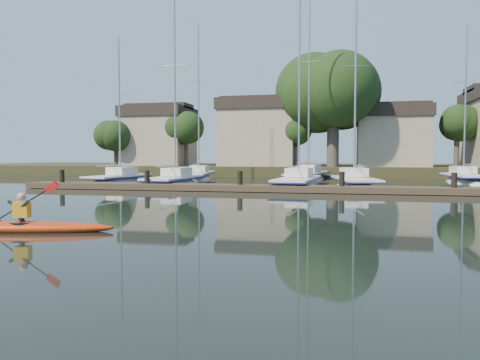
% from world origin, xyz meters
% --- Properties ---
extents(ground, '(160.00, 160.00, 0.00)m').
position_xyz_m(ground, '(0.00, 0.00, 0.00)').
color(ground, black).
rests_on(ground, ground).
extents(kayak, '(4.82, 1.72, 1.54)m').
position_xyz_m(kayak, '(-5.53, -2.05, 0.19)').
color(kayak, '#B9290E').
rests_on(kayak, ground).
extents(dock, '(34.00, 2.00, 1.80)m').
position_xyz_m(dock, '(0.00, 14.00, 0.20)').
color(dock, brown).
rests_on(dock, ground).
extents(sailboat_0, '(3.13, 8.03, 12.40)m').
position_xyz_m(sailboat_0, '(-13.63, 19.26, -0.20)').
color(sailboat_0, white).
rests_on(sailboat_0, ground).
extents(sailboat_1, '(2.32, 8.99, 14.65)m').
position_xyz_m(sailboat_1, '(-8.59, 17.76, -0.20)').
color(sailboat_1, white).
rests_on(sailboat_1, ground).
extents(sailboat_2, '(2.92, 9.90, 16.17)m').
position_xyz_m(sailboat_2, '(0.13, 17.73, -0.20)').
color(sailboat_2, white).
rests_on(sailboat_2, ground).
extents(sailboat_3, '(3.69, 8.95, 14.02)m').
position_xyz_m(sailboat_3, '(3.83, 18.49, -0.21)').
color(sailboat_3, white).
rests_on(sailboat_3, ground).
extents(sailboat_5, '(3.38, 9.41, 15.23)m').
position_xyz_m(sailboat_5, '(-9.69, 26.86, -0.19)').
color(sailboat_5, white).
rests_on(sailboat_5, ground).
extents(sailboat_6, '(3.78, 11.24, 17.54)m').
position_xyz_m(sailboat_6, '(0.05, 27.28, -0.20)').
color(sailboat_6, white).
rests_on(sailboat_6, ground).
extents(sailboat_7, '(2.56, 8.61, 13.75)m').
position_xyz_m(sailboat_7, '(12.40, 26.35, -0.20)').
color(sailboat_7, white).
rests_on(sailboat_7, ground).
extents(shore, '(90.00, 25.25, 12.75)m').
position_xyz_m(shore, '(1.61, 40.29, 3.23)').
color(shore, '#2B3319').
rests_on(shore, ground).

